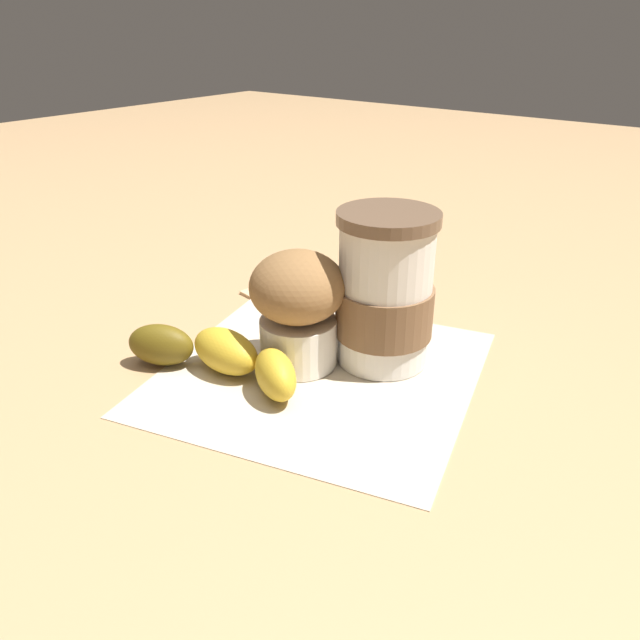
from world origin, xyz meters
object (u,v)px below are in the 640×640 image
object	(u,v)px
coffee_cup	(385,294)
banana	(220,355)
sugar_packet	(267,289)
muffin	(294,307)

from	to	relation	value
coffee_cup	banana	bearing A→B (deg)	-41.10
coffee_cup	sugar_packet	distance (m)	0.19
muffin	banana	xyz separation A→B (m)	(0.05, -0.04, -0.04)
muffin	banana	world-z (taller)	muffin
muffin	sugar_packet	world-z (taller)	muffin
coffee_cup	muffin	distance (m)	0.08
banana	muffin	bearing A→B (deg)	142.73
coffee_cup	muffin	size ratio (longest dim) A/B	1.31
banana	sugar_packet	world-z (taller)	banana
banana	coffee_cup	bearing A→B (deg)	138.90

